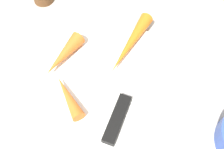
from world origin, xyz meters
TOP-DOWN VIEW (x-y plane):
  - ground_plane at (0.00, 0.00)m, footprint 1.40×1.40m
  - cutting_board at (0.00, 0.00)m, footprint 0.36×0.26m
  - knife at (-0.05, 0.06)m, footprint 0.05×0.20m
  - carrot_shortest at (0.04, 0.08)m, footprint 0.09×0.07m
  - carrot_longest at (0.00, -0.07)m, footprint 0.03×0.16m
  - carrot_medium at (0.10, 0.02)m, footprint 0.03×0.10m

SIDE VIEW (x-z plane):
  - ground_plane at x=0.00m, z-range 0.00..0.00m
  - cutting_board at x=0.00m, z-range 0.00..0.01m
  - knife at x=-0.05m, z-range 0.01..0.02m
  - carrot_shortest at x=0.04m, z-range 0.01..0.04m
  - carrot_longest at x=0.00m, z-range 0.01..0.04m
  - carrot_medium at x=0.10m, z-range 0.01..0.04m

